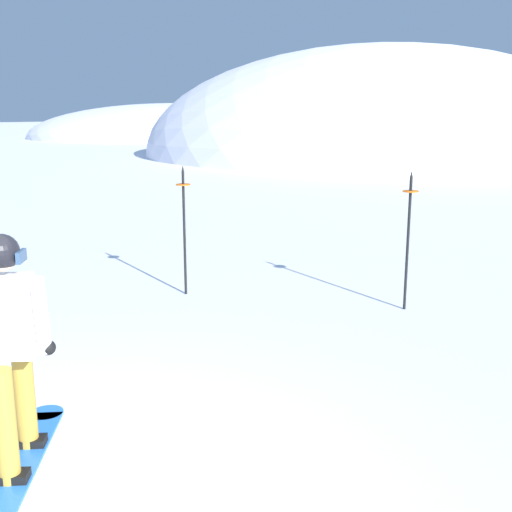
# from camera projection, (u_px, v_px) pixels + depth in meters

# --- Properties ---
(ridge_peak_main) EXTENTS (28.61, 25.75, 12.82)m
(ridge_peak_main) POSITION_uv_depth(u_px,v_px,m) (376.00, 156.00, 37.90)
(ridge_peak_main) COLOR white
(ridge_peak_main) RESTS_ON ground
(ridge_peak_far) EXTENTS (31.43, 28.29, 7.07)m
(ridge_peak_far) POSITION_uv_depth(u_px,v_px,m) (175.00, 138.00, 66.06)
(ridge_peak_far) COLOR white
(ridge_peak_far) RESTS_ON ground
(snowboarder_main) EXTENTS (1.15, 1.57, 1.71)m
(snowboarder_main) POSITION_uv_depth(u_px,v_px,m) (5.00, 346.00, 4.38)
(snowboarder_main) COLOR blue
(snowboarder_main) RESTS_ON ground
(piste_marker_near) EXTENTS (0.20, 0.20, 1.81)m
(piste_marker_near) POSITION_uv_depth(u_px,v_px,m) (408.00, 231.00, 8.00)
(piste_marker_near) COLOR black
(piste_marker_near) RESTS_ON ground
(piste_marker_far) EXTENTS (0.20, 0.20, 1.81)m
(piste_marker_far) POSITION_uv_depth(u_px,v_px,m) (184.00, 222.00, 8.69)
(piste_marker_far) COLOR black
(piste_marker_far) RESTS_ON ground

